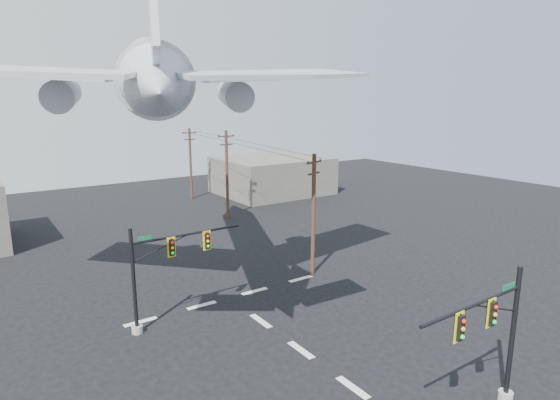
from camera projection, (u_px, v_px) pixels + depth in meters
ground at (353, 388)px, 21.64m from camera, size 120.00×120.00×0.00m
lane_markings at (286, 339)px, 25.93m from camera, size 14.00×21.20×0.01m
signal_mast_near at (496, 340)px, 19.18m from camera, size 6.52×0.69×6.29m
signal_mast_far at (160, 272)px, 26.75m from camera, size 7.01×0.68×6.19m
utility_pole_a at (313, 213)px, 34.64m from camera, size 1.77×0.71×9.17m
utility_pole_b at (227, 173)px, 50.99m from camera, size 1.97×0.33×9.74m
utility_pole_c at (191, 162)px, 61.14m from camera, size 1.91×0.32×9.33m
power_lines at (236, 142)px, 47.15m from camera, size 5.36×30.42×0.10m
airliner at (151, 67)px, 27.79m from camera, size 26.57×28.77×7.70m
building_right at (272, 175)px, 65.48m from camera, size 14.00×12.00×5.00m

